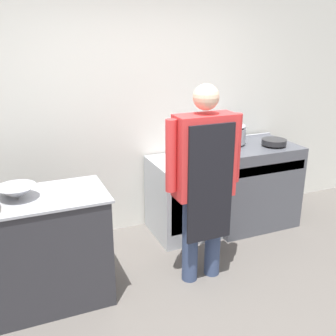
{
  "coord_description": "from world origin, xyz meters",
  "views": [
    {
      "loc": [
        -1.25,
        -2.07,
        2.1
      ],
      "look_at": [
        0.05,
        1.0,
        0.95
      ],
      "focal_mm": 42.0,
      "sensor_mm": 36.0,
      "label": 1
    }
  ],
  "objects": [
    {
      "name": "small_bowl",
      "position": [
        -1.3,
        0.96,
        0.96
      ],
      "size": [
        0.19,
        0.19,
        0.07
      ],
      "color": "#9EA0A8",
      "rests_on": "prep_counter"
    },
    {
      "name": "stock_pot",
      "position": [
        1.02,
        1.54,
        1.06
      ],
      "size": [
        0.33,
        0.33,
        0.22
      ],
      "color": "#9EA0A8",
      "rests_on": "stove"
    },
    {
      "name": "stove",
      "position": [
        1.24,
        1.42,
        0.47
      ],
      "size": [
        0.96,
        0.7,
        0.95
      ],
      "color": "#4C4F56",
      "rests_on": "ground_plane"
    },
    {
      "name": "wall_back",
      "position": [
        0.0,
        1.85,
        1.35
      ],
      "size": [
        8.0,
        0.05,
        2.7
      ],
      "color": "silver",
      "rests_on": "ground_plane"
    },
    {
      "name": "ground_plane",
      "position": [
        0.0,
        0.0,
        0.0
      ],
      "size": [
        14.0,
        14.0,
        0.0
      ],
      "primitive_type": "plane",
      "color": "#5B5651"
    },
    {
      "name": "saute_pan",
      "position": [
        1.43,
        1.3,
        0.98
      ],
      "size": [
        0.27,
        0.27,
        0.06
      ],
      "color": "#262628",
      "rests_on": "stove"
    },
    {
      "name": "person_cook",
      "position": [
        0.22,
        0.64,
        1.0
      ],
      "size": [
        0.68,
        0.24,
        1.73
      ],
      "color": "#38476B",
      "rests_on": "ground_plane"
    },
    {
      "name": "fridge_unit",
      "position": [
        0.42,
        1.47,
        0.42
      ],
      "size": [
        0.65,
        0.66,
        0.84
      ],
      "color": "#A8ADB2",
      "rests_on": "ground_plane"
    },
    {
      "name": "prep_counter",
      "position": [
        -1.15,
        0.84,
        0.46
      ],
      "size": [
        1.14,
        0.61,
        0.93
      ],
      "color": "#2D2D33",
      "rests_on": "ground_plane"
    },
    {
      "name": "mixing_bowl",
      "position": [
        -1.24,
        0.85,
        0.98
      ],
      "size": [
        0.29,
        0.29,
        0.1
      ],
      "color": "#9EA0A8",
      "rests_on": "prep_counter"
    }
  ]
}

